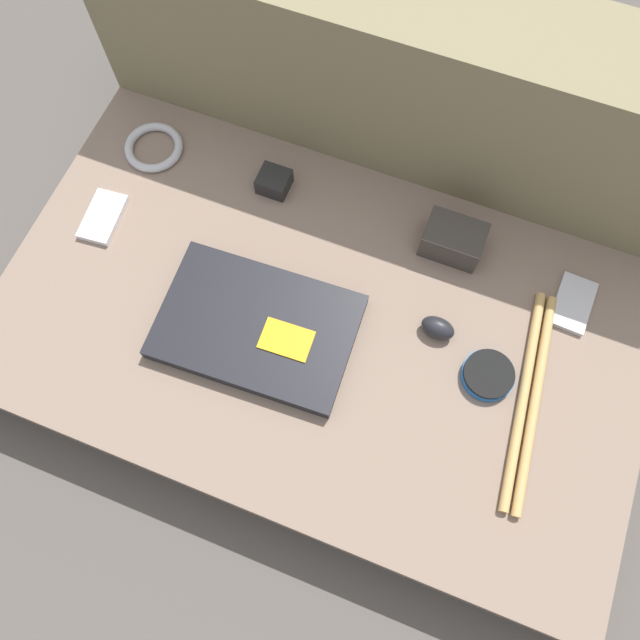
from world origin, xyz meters
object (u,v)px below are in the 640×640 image
at_px(phone_silver, 103,217).
at_px(phone_black, 573,303).
at_px(laptop, 257,327).
at_px(charger_brick, 274,182).
at_px(speaker_puck, 488,375).
at_px(camera_pouch, 453,240).
at_px(computer_mouse, 438,328).

xyz_separation_m(phone_silver, phone_black, (0.89, 0.15, -0.00)).
relative_size(laptop, charger_brick, 6.01).
bearing_deg(speaker_puck, phone_black, 60.18).
distance_m(phone_black, camera_pouch, 0.25).
distance_m(laptop, speaker_puck, 0.42).
bearing_deg(phone_silver, speaker_puck, -8.11).
relative_size(laptop, computer_mouse, 5.57).
xyz_separation_m(camera_pouch, charger_brick, (-0.36, 0.00, -0.01)).
bearing_deg(laptop, phone_black, 23.41).
bearing_deg(charger_brick, phone_silver, -146.37).
bearing_deg(charger_brick, laptop, -72.92).
bearing_deg(phone_black, speaker_puck, -117.37).
distance_m(laptop, phone_silver, 0.38).
xyz_separation_m(laptop, phone_black, (0.52, 0.26, -0.01)).
bearing_deg(speaker_puck, charger_brick, 155.88).
distance_m(phone_black, charger_brick, 0.61).
bearing_deg(speaker_puck, computer_mouse, 155.86).
relative_size(computer_mouse, camera_pouch, 0.58).
relative_size(computer_mouse, charger_brick, 1.08).
height_order(laptop, camera_pouch, camera_pouch).
relative_size(speaker_puck, phone_silver, 0.81).
distance_m(computer_mouse, phone_silver, 0.67).
relative_size(laptop, phone_silver, 3.11).
bearing_deg(phone_black, laptop, -151.38).
bearing_deg(laptop, charger_brick, 104.33).
xyz_separation_m(laptop, speaker_puck, (0.41, 0.07, -0.00)).
bearing_deg(phone_silver, camera_pouch, 10.53).
height_order(laptop, charger_brick, charger_brick).
height_order(speaker_puck, charger_brick, charger_brick).
bearing_deg(charger_brick, camera_pouch, -0.41).
relative_size(laptop, speaker_puck, 3.85).
height_order(speaker_puck, phone_black, speaker_puck).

